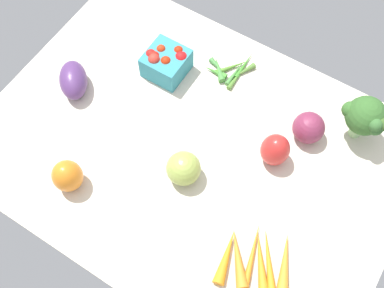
{
  "coord_description": "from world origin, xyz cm",
  "views": [
    {
      "loc": [
        27.01,
        -43.16,
        106.22
      ],
      "look_at": [
        0.0,
        0.0,
        4.0
      ],
      "focal_mm": 43.3,
      "sensor_mm": 36.0,
      "label": 1
    }
  ],
  "objects": [
    {
      "name": "tablecloth",
      "position": [
        0.0,
        0.0,
        1.0
      ],
      "size": [
        104.0,
        76.0,
        2.0
      ],
      "primitive_type": "cube",
      "color": "beige",
      "rests_on": "ground"
    },
    {
      "name": "bell_pepper_orange",
      "position": [
        -19.56,
        -23.5,
        6.47
      ],
      "size": [
        9.81,
        9.81,
        8.93
      ],
      "primitive_type": "ellipsoid",
      "rotation": [
        0.0,
        0.0,
        3.66
      ],
      "color": "orange",
      "rests_on": "tablecloth"
    },
    {
      "name": "bell_pepper_red",
      "position": [
        18.39,
        8.03,
        6.78
      ],
      "size": [
        7.27,
        7.27,
        9.55
      ],
      "primitive_type": "ellipsoid",
      "rotation": [
        0.0,
        0.0,
        3.17
      ],
      "color": "red",
      "rests_on": "tablecloth"
    },
    {
      "name": "berry_basket",
      "position": [
        -18.29,
        16.1,
        6.04
      ],
      "size": [
        10.51,
        10.51,
        8.3
      ],
      "color": "teal",
      "rests_on": "tablecloth"
    },
    {
      "name": "carrot_bunch",
      "position": [
        26.45,
        -16.61,
        3.24
      ],
      "size": [
        18.17,
        18.79,
        2.79
      ],
      "color": "orange",
      "rests_on": "tablecloth"
    },
    {
      "name": "okra_pile",
      "position": [
        -3.6,
        24.98,
        2.79
      ],
      "size": [
        12.29,
        13.89,
        1.96
      ],
      "color": "#527E34",
      "rests_on": "tablecloth"
    },
    {
      "name": "red_onion_center",
      "position": [
        22.53,
        18.22,
        6.0
      ],
      "size": [
        8.01,
        8.01,
        8.01
      ],
      "primitive_type": "sphere",
      "color": "#7B2B47",
      "rests_on": "tablecloth"
    },
    {
      "name": "broccoli_head",
      "position": [
        33.07,
        24.99,
        10.85
      ],
      "size": [
        11.32,
        9.62,
        13.73
      ],
      "color": "#98C684",
      "rests_on": "tablecloth"
    },
    {
      "name": "eggplant",
      "position": [
        -35.79,
        -1.3,
        5.6
      ],
      "size": [
        13.0,
        13.38,
        7.2
      ],
      "primitive_type": "ellipsoid",
      "rotation": [
        0.0,
        0.0,
        5.44
      ],
      "color": "#55336B",
      "rests_on": "tablecloth"
    },
    {
      "name": "heirloom_tomato_green",
      "position": [
        2.28,
        -7.43,
        6.15
      ],
      "size": [
        8.3,
        8.3,
        8.3
      ],
      "primitive_type": "sphere",
      "color": "#9BAF4D",
      "rests_on": "tablecloth"
    }
  ]
}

